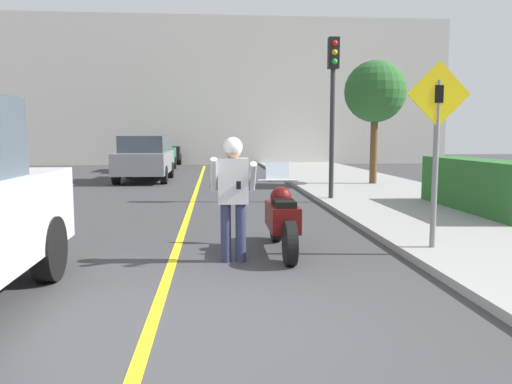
# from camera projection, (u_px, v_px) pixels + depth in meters

# --- Properties ---
(ground_plane) EXTENTS (80.00, 80.00, 0.00)m
(ground_plane) POSITION_uv_depth(u_px,v_px,m) (219.00, 335.00, 4.25)
(ground_plane) COLOR #38383A
(sidewalk_curb) EXTENTS (4.40, 44.00, 0.11)m
(sidewalk_curb) POSITION_uv_depth(u_px,v_px,m) (495.00, 231.00, 8.60)
(sidewalk_curb) COLOR gray
(sidewalk_curb) RESTS_ON ground
(road_center_line) EXTENTS (0.12, 36.00, 0.01)m
(road_center_line) POSITION_uv_depth(u_px,v_px,m) (187.00, 219.00, 10.15)
(road_center_line) COLOR yellow
(road_center_line) RESTS_ON ground
(building_backdrop) EXTENTS (28.00, 1.20, 8.57)m
(building_backdrop) POSITION_uv_depth(u_px,v_px,m) (215.00, 92.00, 29.52)
(building_backdrop) COLOR beige
(building_backdrop) RESTS_ON ground
(motorcycle) EXTENTS (0.62, 2.12, 1.28)m
(motorcycle) POSITION_uv_depth(u_px,v_px,m) (282.00, 218.00, 7.25)
(motorcycle) COLOR black
(motorcycle) RESTS_ON ground
(person_biker) EXTENTS (0.59, 0.46, 1.67)m
(person_biker) POSITION_uv_depth(u_px,v_px,m) (233.00, 187.00, 6.61)
(person_biker) COLOR #282D4C
(person_biker) RESTS_ON ground
(crossing_sign) EXTENTS (0.91, 0.08, 2.60)m
(crossing_sign) POSITION_uv_depth(u_px,v_px,m) (437.00, 137.00, 6.93)
(crossing_sign) COLOR slate
(crossing_sign) RESTS_ON sidewalk_curb
(traffic_light) EXTENTS (0.26, 0.30, 3.99)m
(traffic_light) POSITION_uv_depth(u_px,v_px,m) (333.00, 88.00, 12.40)
(traffic_light) COLOR #2D2D30
(traffic_light) RESTS_ON sidewalk_curb
(hedge_row) EXTENTS (0.90, 3.88, 1.08)m
(hedge_row) POSITION_uv_depth(u_px,v_px,m) (480.00, 185.00, 10.60)
(hedge_row) COLOR #286028
(hedge_row) RESTS_ON sidewalk_curb
(street_tree) EXTENTS (2.02, 2.02, 4.03)m
(street_tree) POSITION_uv_depth(u_px,v_px,m) (375.00, 92.00, 16.32)
(street_tree) COLOR brown
(street_tree) RESTS_ON sidewalk_curb
(parked_car_grey) EXTENTS (1.88, 4.20, 1.68)m
(parked_car_grey) POSITION_uv_depth(u_px,v_px,m) (145.00, 158.00, 18.62)
(parked_car_grey) COLOR black
(parked_car_grey) RESTS_ON ground
(parked_car_green) EXTENTS (1.88, 4.20, 1.68)m
(parked_car_green) POSITION_uv_depth(u_px,v_px,m) (154.00, 153.00, 24.18)
(parked_car_green) COLOR black
(parked_car_green) RESTS_ON ground
(parked_car_black) EXTENTS (1.88, 4.20, 1.68)m
(parked_car_black) POSITION_uv_depth(u_px,v_px,m) (167.00, 149.00, 30.29)
(parked_car_black) COLOR black
(parked_car_black) RESTS_ON ground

